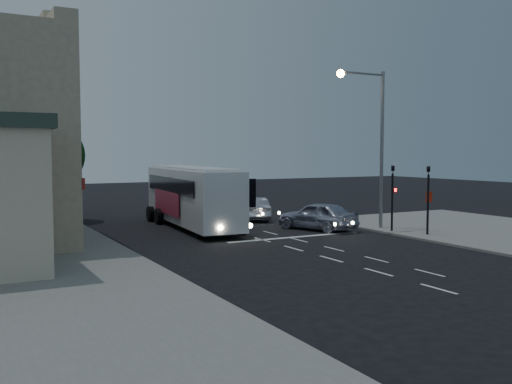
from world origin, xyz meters
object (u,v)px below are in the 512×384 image
traffic_signal_main (393,190)px  street_tree (53,152)px  car_sedan_a (253,209)px  car_sedan_b (220,202)px  traffic_signal_side (428,191)px  car_suv (317,216)px  regulatory_sign (428,205)px  car_sedan_c (198,197)px  car_extra (168,193)px  tour_bus (192,195)px  streetlight (373,131)px

traffic_signal_main → street_tree: (-15.81, 14.25, 2.08)m
car_sedan_a → street_tree: (-11.92, 5.02, 3.76)m
car_sedan_b → traffic_signal_side: size_ratio=1.28×
car_suv → car_sedan_b: bearing=-106.1°
regulatory_sign → street_tree: (-17.51, 15.26, 2.90)m
car_sedan_b → car_sedan_c: (0.38, 5.11, -0.03)m
car_sedan_c → traffic_signal_main: bearing=82.7°
car_suv → regulatory_sign: size_ratio=2.20×
regulatory_sign → car_suv: bearing=139.1°
traffic_signal_main → traffic_signal_side: size_ratio=1.00×
car_suv → car_extra: (-0.94, 23.09, -0.07)m
tour_bus → car_sedan_a: bearing=23.9°
car_sedan_b → regulatory_sign: bearing=121.7°
car_sedan_a → streetlight: (3.63, -7.80, 4.99)m
car_extra → car_sedan_c: bearing=95.7°
traffic_signal_main → car_sedan_b: bearing=103.9°
tour_bus → street_tree: 9.95m
streetlight → car_sedan_b: bearing=104.3°
car_suv → street_tree: 17.45m
car_sedan_a → regulatory_sign: regulatory_sign is taller
car_sedan_a → traffic_signal_main: 10.15m
car_extra → traffic_signal_side: (4.60, -28.09, 1.67)m
car_suv → streetlight: 5.83m
traffic_signal_main → street_tree: 21.38m
car_suv → car_sedan_c: size_ratio=0.91×
traffic_signal_side → tour_bus: bearing=135.8°
car_sedan_c → traffic_signal_side: size_ratio=1.29×
tour_bus → traffic_signal_main: (9.00, -7.44, 0.46)m
car_suv → car_sedan_b: car_suv is taller
car_sedan_a → car_sedan_c: (0.57, 10.88, -0.00)m
car_suv → car_extra: 23.11m
tour_bus → traffic_signal_main: 11.69m
tour_bus → streetlight: size_ratio=1.33×
car_sedan_c → traffic_signal_main: traffic_signal_main is taller
car_sedan_c → traffic_signal_side: 22.50m
car_suv → car_extra: bearing=-107.4°
car_sedan_b → traffic_signal_side: bearing=117.6°
traffic_signal_side → street_tree: (-16.51, 16.22, 2.08)m
car_sedan_a → car_extra: car_extra is taller
regulatory_sign → car_extra: bearing=101.7°
traffic_signal_main → traffic_signal_side: 2.10m
tour_bus → traffic_signal_main: bearing=-34.9°
car_extra → traffic_signal_side: 28.52m
car_sedan_b → regulatory_sign: regulatory_sign is taller
car_sedan_b → traffic_signal_side: (4.41, -16.97, 1.66)m
car_extra → street_tree: size_ratio=0.74×
car_extra → streetlight: 25.45m
traffic_signal_side → streetlight: 4.84m
tour_bus → car_sedan_b: bearing=59.6°
street_tree → traffic_signal_side: bearing=-44.5°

